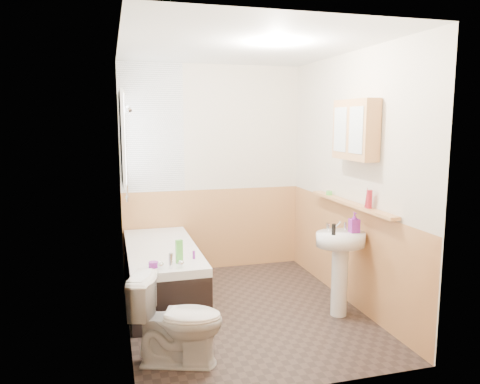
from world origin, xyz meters
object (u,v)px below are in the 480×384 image
(medicine_cabinet, at_px, (355,130))
(pine_shelf, at_px, (350,204))
(sink, at_px, (340,257))
(bathtub, at_px, (162,272))
(toilet, at_px, (178,320))

(medicine_cabinet, bearing_deg, pine_shelf, 72.87)
(sink, bearing_deg, bathtub, 154.08)
(bathtub, xyz_separation_m, pine_shelf, (1.77, -0.66, 0.74))
(pine_shelf, distance_m, medicine_cabinet, 0.72)
(medicine_cabinet, bearing_deg, bathtub, 156.60)
(pine_shelf, bearing_deg, toilet, -159.11)
(toilet, xyz_separation_m, sink, (1.60, 0.48, 0.23))
(sink, bearing_deg, toilet, -160.22)
(pine_shelf, bearing_deg, sink, -134.16)
(bathtub, relative_size, medicine_cabinet, 2.72)
(sink, height_order, pine_shelf, pine_shelf)
(pine_shelf, height_order, medicine_cabinet, medicine_cabinet)
(bathtub, bearing_deg, toilet, -91.27)
(bathtub, distance_m, toilet, 1.35)
(pine_shelf, relative_size, medicine_cabinet, 2.44)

